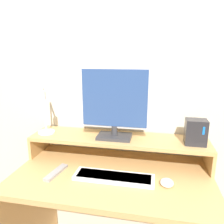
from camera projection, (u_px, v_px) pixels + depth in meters
wall_back at (123, 80)px, 1.41m from camera, size 6.00×0.05×2.50m
desk at (112, 210)px, 1.27m from camera, size 1.08×0.60×0.77m
monitor_shelf at (118, 140)px, 1.35m from camera, size 1.08×0.25×0.14m
monitor at (115, 103)px, 1.28m from camera, size 0.41×0.13×0.42m
desk_lamp at (45, 117)px, 1.34m from camera, size 0.13×0.20×0.30m
router_dock at (196, 132)px, 1.22m from camera, size 0.11×0.09×0.14m
keyboard at (114, 177)px, 1.15m from camera, size 0.42×0.12×0.02m
mouse at (167, 183)px, 1.09m from camera, size 0.07×0.08×0.03m
remote_control at (56, 172)px, 1.20m from camera, size 0.07×0.18×0.02m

